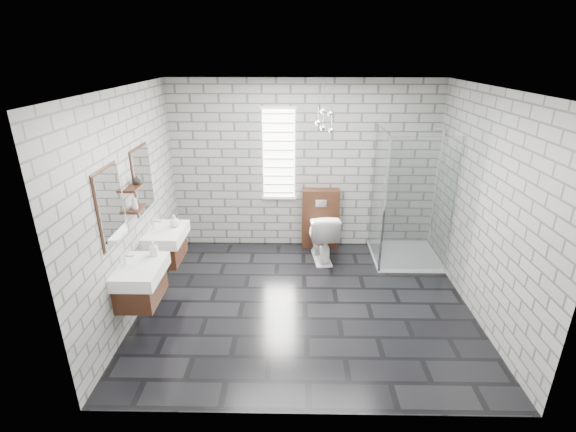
{
  "coord_description": "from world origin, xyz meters",
  "views": [
    {
      "loc": [
        -0.14,
        -4.65,
        3.09
      ],
      "look_at": [
        -0.23,
        0.35,
        1.08
      ],
      "focal_mm": 26.0,
      "sensor_mm": 36.0,
      "label": 1
    }
  ],
  "objects_px": {
    "vanity_left": "(137,273)",
    "cistern_panel": "(320,218)",
    "shower_enclosure": "(402,231)",
    "toilet": "(322,235)",
    "vanity_right": "(163,236)"
  },
  "relations": [
    {
      "from": "cistern_panel",
      "to": "toilet",
      "type": "xyz_separation_m",
      "value": [
        0.0,
        -0.45,
        -0.11
      ]
    },
    {
      "from": "vanity_left",
      "to": "vanity_right",
      "type": "relative_size",
      "value": 1.0
    },
    {
      "from": "vanity_left",
      "to": "cistern_panel",
      "type": "bearing_deg",
      "value": 46.25
    },
    {
      "from": "vanity_right",
      "to": "cistern_panel",
      "type": "relative_size",
      "value": 1.57
    },
    {
      "from": "vanity_right",
      "to": "toilet",
      "type": "height_order",
      "value": "vanity_right"
    },
    {
      "from": "vanity_left",
      "to": "toilet",
      "type": "bearing_deg",
      "value": 40.06
    },
    {
      "from": "cistern_panel",
      "to": "toilet",
      "type": "bearing_deg",
      "value": -90.0
    },
    {
      "from": "vanity_left",
      "to": "toilet",
      "type": "xyz_separation_m",
      "value": [
        2.18,
        1.84,
        -0.36
      ]
    },
    {
      "from": "vanity_left",
      "to": "toilet",
      "type": "relative_size",
      "value": 1.99
    },
    {
      "from": "vanity_right",
      "to": "shower_enclosure",
      "type": "height_order",
      "value": "shower_enclosure"
    },
    {
      "from": "cistern_panel",
      "to": "shower_enclosure",
      "type": "bearing_deg",
      "value": -22.9
    },
    {
      "from": "vanity_right",
      "to": "cistern_panel",
      "type": "distance_m",
      "value": 2.55
    },
    {
      "from": "vanity_right",
      "to": "shower_enclosure",
      "type": "xyz_separation_m",
      "value": [
        3.41,
        0.77,
        -0.25
      ]
    },
    {
      "from": "cistern_panel",
      "to": "shower_enclosure",
      "type": "relative_size",
      "value": 0.49
    },
    {
      "from": "vanity_right",
      "to": "toilet",
      "type": "relative_size",
      "value": 1.99
    }
  ]
}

